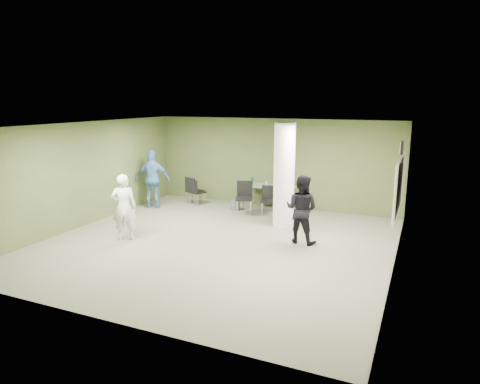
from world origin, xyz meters
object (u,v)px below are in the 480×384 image
at_px(woman_white, 124,207).
at_px(man_blue, 153,179).
at_px(folding_table, 268,187).
at_px(chair_back_left, 196,190).
at_px(man_black, 301,209).

xyz_separation_m(woman_white, man_blue, (-1.21, 2.95, 0.10)).
bearing_deg(folding_table, woman_white, -114.64).
distance_m(folding_table, man_blue, 3.62).
xyz_separation_m(folding_table, woman_white, (-2.19, -4.19, 0.11)).
relative_size(chair_back_left, man_blue, 0.47).
bearing_deg(chair_back_left, man_black, 170.55).
bearing_deg(man_black, chair_back_left, -21.31).
distance_m(folding_table, man_black, 3.22).
bearing_deg(man_blue, man_black, 144.86).
bearing_deg(man_black, folding_table, -48.58).
bearing_deg(man_black, woman_white, 28.01).
bearing_deg(folding_table, man_blue, -156.96).
height_order(woman_white, man_black, man_black).
bearing_deg(chair_back_left, man_blue, 56.42).
distance_m(folding_table, chair_back_left, 2.37).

